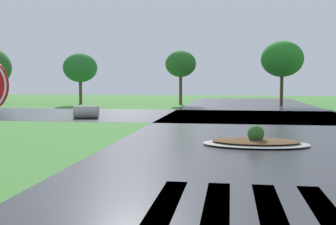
# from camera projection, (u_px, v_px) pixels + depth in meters

# --- Properties ---
(asphalt_roadway) EXTENTS (11.21, 80.00, 0.01)m
(asphalt_roadway) POSITION_uv_depth(u_px,v_px,m) (281.00, 150.00, 13.00)
(asphalt_roadway) COLOR #35353A
(asphalt_roadway) RESTS_ON ground
(asphalt_cross_road) EXTENTS (90.00, 10.09, 0.01)m
(asphalt_cross_road) POSITION_uv_depth(u_px,v_px,m) (256.00, 116.00, 25.62)
(asphalt_cross_road) COLOR #35353A
(asphalt_cross_road) RESTS_ON ground
(crosswalk_stripes) EXTENTS (5.85, 3.52, 0.01)m
(crosswalk_stripes) POSITION_uv_depth(u_px,v_px,m) (327.00, 213.00, 6.84)
(crosswalk_stripes) COLOR white
(crosswalk_stripes) RESTS_ON ground
(median_island) EXTENTS (3.57, 2.06, 0.68)m
(median_island) POSITION_uv_depth(u_px,v_px,m) (256.00, 142.00, 14.01)
(median_island) COLOR #9E9B93
(median_island) RESTS_ON ground
(drainage_pipe_stack) EXTENTS (1.53, 1.01, 0.75)m
(drainage_pipe_stack) POSITION_uv_depth(u_px,v_px,m) (86.00, 112.00, 24.19)
(drainage_pipe_stack) COLOR #9E9B93
(drainage_pipe_stack) RESTS_ON ground
(background_treeline) EXTENTS (46.63, 6.13, 5.62)m
(background_treeline) POSITION_uv_depth(u_px,v_px,m) (187.00, 65.00, 37.06)
(background_treeline) COLOR #4C3823
(background_treeline) RESTS_ON ground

